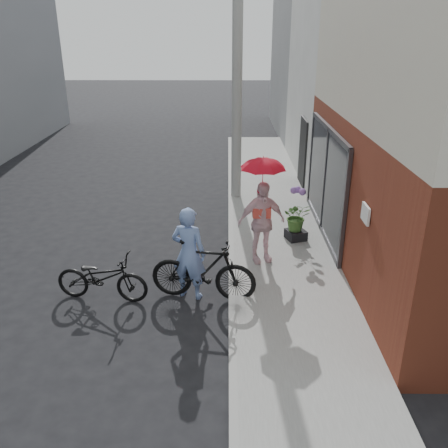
{
  "coord_description": "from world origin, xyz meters",
  "views": [
    {
      "loc": [
        0.85,
        -7.17,
        4.7
      ],
      "look_at": [
        0.79,
        1.47,
        1.1
      ],
      "focal_mm": 38.0,
      "sensor_mm": 36.0,
      "label": 1
    }
  ],
  "objects_px": {
    "officer": "(189,253)",
    "bike_right": "(203,270)",
    "utility_pole": "(237,76)",
    "kimono_woman": "(261,222)",
    "bike_left": "(102,277)",
    "planter": "(296,235)"
  },
  "relations": [
    {
      "from": "utility_pole",
      "to": "bike_left",
      "type": "height_order",
      "value": "utility_pole"
    },
    {
      "from": "kimono_woman",
      "to": "planter",
      "type": "distance_m",
      "value": 1.6
    },
    {
      "from": "kimono_woman",
      "to": "officer",
      "type": "bearing_deg",
      "value": -155.29
    },
    {
      "from": "planter",
      "to": "bike_left",
      "type": "bearing_deg",
      "value": -147.54
    },
    {
      "from": "bike_left",
      "to": "kimono_woman",
      "type": "height_order",
      "value": "kimono_woman"
    },
    {
      "from": "bike_right",
      "to": "kimono_woman",
      "type": "distance_m",
      "value": 1.81
    },
    {
      "from": "utility_pole",
      "to": "kimono_woman",
      "type": "relative_size",
      "value": 4.03
    },
    {
      "from": "officer",
      "to": "bike_right",
      "type": "xyz_separation_m",
      "value": [
        0.26,
        -0.08,
        -0.3
      ]
    },
    {
      "from": "officer",
      "to": "utility_pole",
      "type": "bearing_deg",
      "value": -81.44
    },
    {
      "from": "officer",
      "to": "bike_left",
      "type": "relative_size",
      "value": 1.03
    },
    {
      "from": "bike_left",
      "to": "kimono_woman",
      "type": "xyz_separation_m",
      "value": [
        3.0,
        1.39,
        0.53
      ]
    },
    {
      "from": "bike_right",
      "to": "planter",
      "type": "xyz_separation_m",
      "value": [
        2.04,
        2.44,
        -0.36
      ]
    },
    {
      "from": "officer",
      "to": "kimono_woman",
      "type": "xyz_separation_m",
      "value": [
        1.4,
        1.27,
        0.1
      ]
    },
    {
      "from": "kimono_woman",
      "to": "planter",
      "type": "height_order",
      "value": "kimono_woman"
    },
    {
      "from": "bike_left",
      "to": "bike_right",
      "type": "bearing_deg",
      "value": -80.61
    },
    {
      "from": "utility_pole",
      "to": "officer",
      "type": "bearing_deg",
      "value": -99.89
    },
    {
      "from": "bike_right",
      "to": "kimono_woman",
      "type": "height_order",
      "value": "kimono_woman"
    },
    {
      "from": "officer",
      "to": "bike_left",
      "type": "xyz_separation_m",
      "value": [
        -1.6,
        -0.12,
        -0.44
      ]
    },
    {
      "from": "officer",
      "to": "kimono_woman",
      "type": "bearing_deg",
      "value": -119.31
    },
    {
      "from": "bike_left",
      "to": "bike_right",
      "type": "height_order",
      "value": "bike_right"
    },
    {
      "from": "utility_pole",
      "to": "officer",
      "type": "height_order",
      "value": "utility_pole"
    },
    {
      "from": "officer",
      "to": "bike_right",
      "type": "relative_size",
      "value": 0.91
    }
  ]
}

